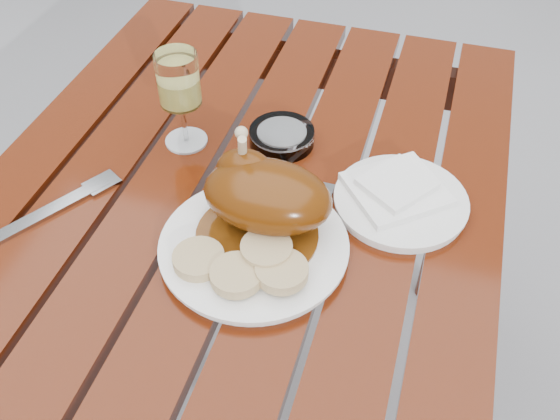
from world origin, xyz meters
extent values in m
cube|color=#5E1F0B|center=(0.00, 0.00, 0.38)|extent=(0.80, 1.20, 0.75)
cylinder|color=white|center=(0.06, -0.06, 0.76)|extent=(0.27, 0.27, 0.02)
cylinder|color=#572B0A|center=(0.06, -0.04, 0.77)|extent=(0.17, 0.17, 0.00)
ellipsoid|color=#612C07|center=(0.07, -0.01, 0.82)|extent=(0.18, 0.12, 0.09)
ellipsoid|color=#612C07|center=(0.03, 0.01, 0.83)|extent=(0.09, 0.06, 0.07)
cylinder|color=#C6B28C|center=(0.03, 0.02, 0.85)|extent=(0.03, 0.04, 0.10)
cylinder|color=tan|center=(0.01, -0.11, 0.77)|extent=(0.07, 0.07, 0.02)
cylinder|color=tan|center=(0.06, -0.13, 0.78)|extent=(0.07, 0.07, 0.02)
cylinder|color=tan|center=(0.12, -0.11, 0.78)|extent=(0.07, 0.07, 0.02)
cylinder|color=tan|center=(0.09, -0.08, 0.79)|extent=(0.07, 0.07, 0.02)
cylinder|color=#F0E76D|center=(-0.12, 0.14, 0.83)|extent=(0.08, 0.08, 0.17)
cylinder|color=white|center=(0.25, 0.09, 0.76)|extent=(0.23, 0.23, 0.02)
cube|color=white|center=(0.24, 0.10, 0.77)|extent=(0.18, 0.18, 0.01)
cylinder|color=#B2B7BC|center=(0.03, 0.18, 0.76)|extent=(0.13, 0.13, 0.03)
cube|color=gray|center=(-0.25, -0.07, 0.75)|extent=(0.11, 0.17, 0.01)
cube|color=gray|center=(0.13, -0.04, 0.75)|extent=(0.02, 0.22, 0.01)
camera|label=1|loc=(0.26, -0.60, 1.41)|focal=40.00mm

